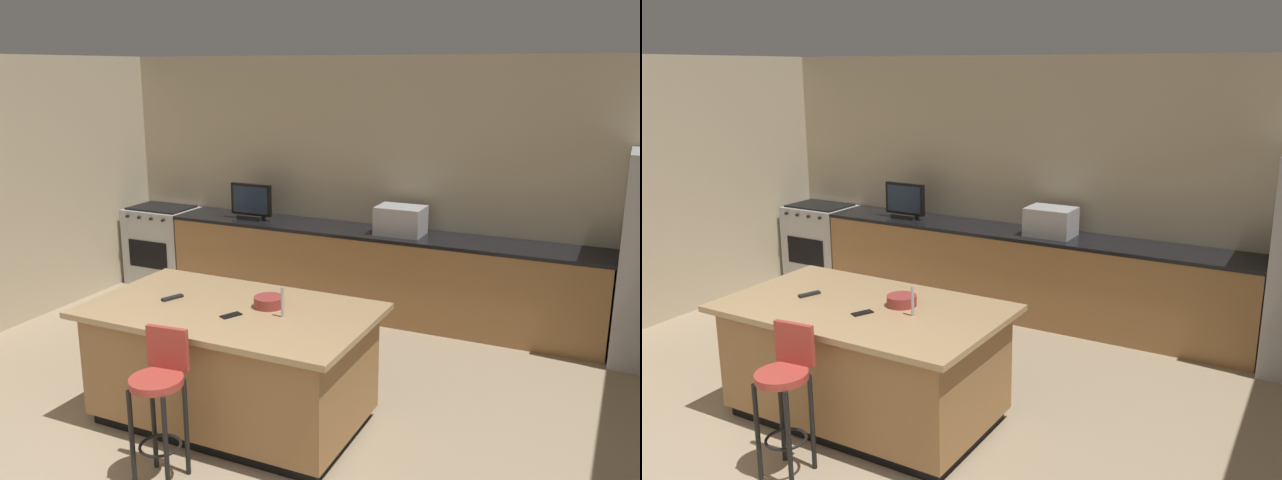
{
  "view_description": "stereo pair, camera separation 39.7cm",
  "coord_description": "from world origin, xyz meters",
  "views": [
    {
      "loc": [
        2.37,
        -1.88,
        2.6
      ],
      "look_at": [
        -0.04,
        3.23,
        1.15
      ],
      "focal_mm": 37.88,
      "sensor_mm": 36.0,
      "label": 1
    },
    {
      "loc": [
        2.73,
        -1.7,
        2.6
      ],
      "look_at": [
        -0.04,
        3.23,
        1.15
      ],
      "focal_mm": 37.88,
      "sensor_mm": 36.0,
      "label": 2
    }
  ],
  "objects": [
    {
      "name": "tv_remote",
      "position": [
        -0.69,
        2.0,
        0.91
      ],
      "size": [
        0.1,
        0.17,
        0.02
      ],
      "primitive_type": "cube",
      "rotation": [
        0.0,
        0.0,
        -0.38
      ],
      "color": "black",
      "rests_on": "kitchen_island"
    },
    {
      "name": "counter_back",
      "position": [
        -0.06,
        4.59,
        0.46
      ],
      "size": [
        4.73,
        0.62,
        0.93
      ],
      "color": "#9E7042",
      "rests_on": "ground_plane"
    },
    {
      "name": "fruit_bowl",
      "position": [
        0.05,
        2.16,
        0.94
      ],
      "size": [
        0.22,
        0.22,
        0.08
      ],
      "primitive_type": "cylinder",
      "color": "#993833",
      "rests_on": "kitchen_island"
    },
    {
      "name": "tv_monitor",
      "position": [
        -1.52,
        4.54,
        1.12
      ],
      "size": [
        0.5,
        0.16,
        0.41
      ],
      "color": "black",
      "rests_on": "counter_back"
    },
    {
      "name": "cell_phone",
      "position": [
        -0.1,
        1.89,
        0.91
      ],
      "size": [
        0.13,
        0.17,
        0.01
      ],
      "primitive_type": "cube",
      "rotation": [
        0.0,
        0.0,
        -0.45
      ],
      "color": "black",
      "rests_on": "kitchen_island"
    },
    {
      "name": "kitchen_island",
      "position": [
        -0.2,
        2.02,
        0.46
      ],
      "size": [
        2.09,
        1.21,
        0.9
      ],
      "color": "black",
      "rests_on": "ground_plane"
    },
    {
      "name": "sink_faucet_island",
      "position": [
        0.24,
        2.02,
        1.01
      ],
      "size": [
        0.02,
        0.02,
        0.22
      ],
      "primitive_type": "cylinder",
      "color": "#B2B2B7",
      "rests_on": "kitchen_island"
    },
    {
      "name": "bar_stool_center",
      "position": [
        -0.2,
        1.2,
        0.61
      ],
      "size": [
        0.34,
        0.35,
        1.01
      ],
      "rotation": [
        0.0,
        0.0,
        0.1
      ],
      "color": "#B23D33",
      "rests_on": "ground_plane"
    },
    {
      "name": "range_oven",
      "position": [
        -2.83,
        4.59,
        0.47
      ],
      "size": [
        0.8,
        0.63,
        0.95
      ],
      "color": "#B7BABF",
      "rests_on": "ground_plane"
    },
    {
      "name": "microwave",
      "position": [
        0.23,
        4.59,
        1.07
      ],
      "size": [
        0.48,
        0.36,
        0.29
      ],
      "primitive_type": "cube",
      "color": "#B7BABF",
      "rests_on": "counter_back"
    },
    {
      "name": "sink_faucet_back",
      "position": [
        0.06,
        4.69,
        1.05
      ],
      "size": [
        0.02,
        0.02,
        0.24
      ],
      "primitive_type": "cylinder",
      "color": "#B2B2B7",
      "rests_on": "counter_back"
    },
    {
      "name": "wall_back",
      "position": [
        0.0,
        4.97,
        1.36
      ],
      "size": [
        7.08,
        0.12,
        2.73
      ],
      "primitive_type": "cube",
      "color": "beige",
      "rests_on": "ground_plane"
    }
  ]
}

